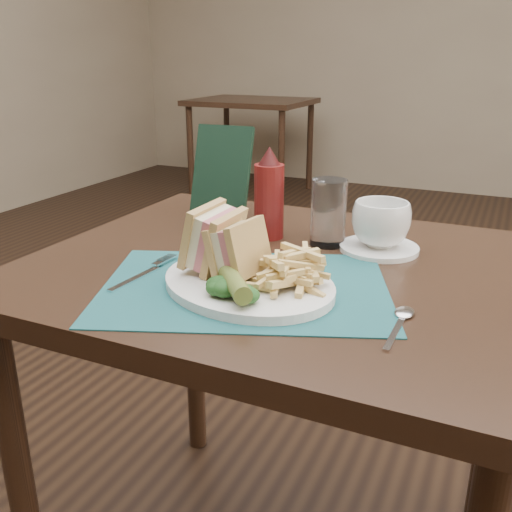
# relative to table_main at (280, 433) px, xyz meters

# --- Properties ---
(floor) EXTENTS (7.00, 7.00, 0.00)m
(floor) POSITION_rel_table_main_xyz_m (0.00, 0.50, -0.38)
(floor) COLOR black
(floor) RESTS_ON ground
(wall_back) EXTENTS (6.00, 0.00, 6.00)m
(wall_back) POSITION_rel_table_main_xyz_m (0.00, 4.00, -0.38)
(wall_back) COLOR gray
(wall_back) RESTS_ON ground
(table_main) EXTENTS (0.90, 0.75, 0.75)m
(table_main) POSITION_rel_table_main_xyz_m (0.00, 0.00, 0.00)
(table_main) COLOR black
(table_main) RESTS_ON ground
(table_bg_left) EXTENTS (0.90, 0.75, 0.75)m
(table_bg_left) POSITION_rel_table_main_xyz_m (-1.61, 3.32, 0.00)
(table_bg_left) COLOR black
(table_bg_left) RESTS_ON ground
(placemat) EXTENTS (0.55, 0.47, 0.00)m
(placemat) POSITION_rel_table_main_xyz_m (-0.01, -0.14, 0.38)
(placemat) COLOR #194E50
(placemat) RESTS_ON table_main
(plate) EXTENTS (0.37, 0.33, 0.01)m
(plate) POSITION_rel_table_main_xyz_m (-0.00, -0.14, 0.38)
(plate) COLOR white
(plate) RESTS_ON placemat
(sandwich_half_a) EXTENTS (0.08, 0.11, 0.11)m
(sandwich_half_a) POSITION_rel_table_main_xyz_m (-0.10, -0.12, 0.45)
(sandwich_half_a) COLOR tan
(sandwich_half_a) RESTS_ON plate
(sandwich_half_b) EXTENTS (0.09, 0.10, 0.10)m
(sandwich_half_b) POSITION_rel_table_main_xyz_m (-0.04, -0.13, 0.44)
(sandwich_half_b) COLOR tan
(sandwich_half_b) RESTS_ON plate
(kale_garnish) EXTENTS (0.11, 0.08, 0.03)m
(kale_garnish) POSITION_rel_table_main_xyz_m (0.00, -0.20, 0.41)
(kale_garnish) COLOR #153814
(kale_garnish) RESTS_ON plate
(pickle_spear) EXTENTS (0.10, 0.11, 0.03)m
(pickle_spear) POSITION_rel_table_main_xyz_m (0.00, -0.21, 0.41)
(pickle_spear) COLOR #516325
(pickle_spear) RESTS_ON plate
(fries_pile) EXTENTS (0.18, 0.20, 0.06)m
(fries_pile) POSITION_rel_table_main_xyz_m (0.06, -0.13, 0.42)
(fries_pile) COLOR #DAB96D
(fries_pile) RESTS_ON plate
(fork) EXTENTS (0.05, 0.17, 0.01)m
(fork) POSITION_rel_table_main_xyz_m (-0.19, -0.16, 0.38)
(fork) COLOR silver
(fork) RESTS_ON placemat
(spoon) EXTENTS (0.04, 0.15, 0.01)m
(spoon) POSITION_rel_table_main_xyz_m (0.24, -0.18, 0.38)
(spoon) COLOR silver
(spoon) RESTS_ON table_main
(saucer) EXTENTS (0.17, 0.17, 0.01)m
(saucer) POSITION_rel_table_main_xyz_m (0.14, 0.13, 0.38)
(saucer) COLOR white
(saucer) RESTS_ON table_main
(coffee_cup) EXTENTS (0.13, 0.13, 0.09)m
(coffee_cup) POSITION_rel_table_main_xyz_m (0.14, 0.13, 0.43)
(coffee_cup) COLOR white
(coffee_cup) RESTS_ON saucer
(drinking_glass) EXTENTS (0.08, 0.08, 0.13)m
(drinking_glass) POSITION_rel_table_main_xyz_m (0.04, 0.13, 0.44)
(drinking_glass) COLOR white
(drinking_glass) RESTS_ON table_main
(ketchup_bottle) EXTENTS (0.06, 0.06, 0.19)m
(ketchup_bottle) POSITION_rel_table_main_xyz_m (-0.08, 0.12, 0.47)
(ketchup_bottle) COLOR #5C110F
(ketchup_bottle) RESTS_ON table_main
(check_presenter) EXTENTS (0.13, 0.09, 0.21)m
(check_presenter) POSITION_rel_table_main_xyz_m (-0.23, 0.20, 0.48)
(check_presenter) COLOR black
(check_presenter) RESTS_ON table_main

